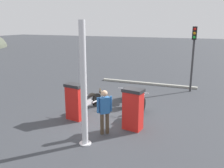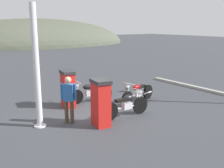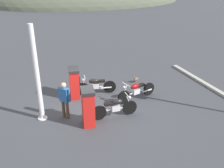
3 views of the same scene
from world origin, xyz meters
name	(u,v)px [view 1 (image 1 of 3)]	position (x,y,z in m)	size (l,w,h in m)	color
ground_plane	(106,121)	(0.00, 0.00, 0.00)	(120.00, 120.00, 0.00)	#383A3F
fuel_pump_near	(133,109)	(-0.31, -1.25, 0.80)	(0.64, 0.81, 1.58)	red
fuel_pump_far	(75,101)	(-0.31, 1.25, 0.77)	(0.62, 0.83, 1.51)	red
motorcycle_near_pump	(138,106)	(0.89, -1.10, 0.48)	(2.03, 0.56, 0.97)	black
motorcycle_far_pump	(87,101)	(0.74, 1.26, 0.46)	(1.98, 0.65, 0.96)	black
motorcycle_extra	(125,95)	(2.39, 0.02, 0.46)	(2.14, 0.73, 0.97)	black
attendant_person	(105,109)	(-1.09, -0.45, 0.93)	(0.46, 0.47, 1.63)	#473828
wandering_duck	(100,91)	(3.20, 1.79, 0.21)	(0.42, 0.29, 0.43)	brown
roadside_traffic_light	(193,48)	(5.88, -2.75, 2.55)	(0.38, 0.24, 3.73)	#38383A
canopy_support_pole	(84,88)	(-2.04, -0.17, 1.92)	(0.40, 0.40, 4.00)	silver
road_edge_kerb	(147,83)	(6.59, 0.00, 0.06)	(0.35, 6.25, 0.12)	#9E9E93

